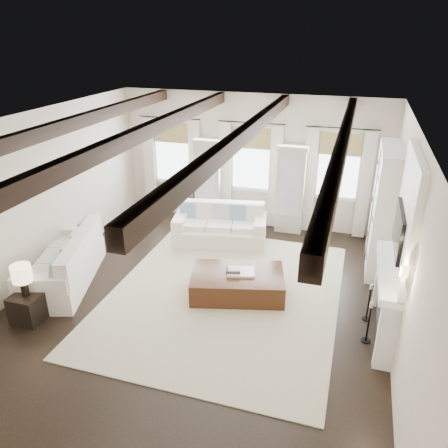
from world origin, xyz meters
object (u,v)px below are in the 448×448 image
(ottoman, at_px, (237,284))
(side_table_back, at_px, (196,208))
(sofa_left, at_px, (66,264))
(side_table_front, at_px, (29,307))
(sofa_back, at_px, (220,227))

(ottoman, relative_size, side_table_back, 2.94)
(sofa_left, relative_size, side_table_front, 5.03)
(sofa_back, relative_size, ottoman, 1.32)
(sofa_left, distance_m, side_table_back, 3.90)
(side_table_front, xyz_separation_m, side_table_back, (1.16, 4.92, 0.04))
(sofa_left, xyz_separation_m, side_table_back, (1.28, 3.68, -0.10))
(sofa_back, distance_m, sofa_left, 3.45)
(ottoman, bearing_deg, side_table_back, 108.06)
(sofa_back, bearing_deg, sofa_left, -131.89)
(sofa_back, bearing_deg, ottoman, -64.30)
(side_table_back, bearing_deg, side_table_front, -103.24)
(side_table_front, bearing_deg, ottoman, 29.67)
(sofa_back, xyz_separation_m, sofa_left, (-2.30, -2.57, 0.03))
(ottoman, height_order, side_table_back, side_table_back)
(side_table_front, bearing_deg, sofa_back, 60.21)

